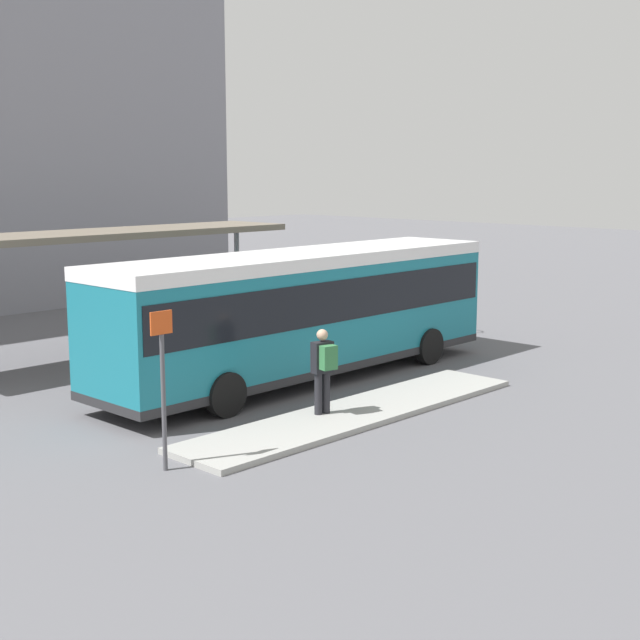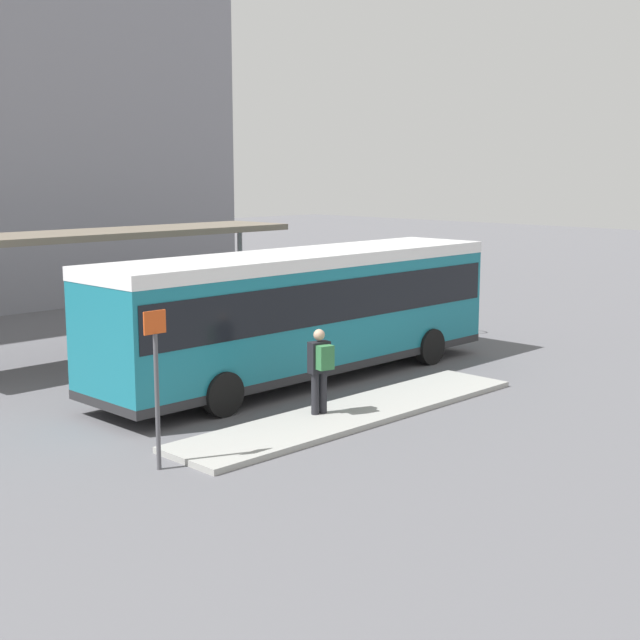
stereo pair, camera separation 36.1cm
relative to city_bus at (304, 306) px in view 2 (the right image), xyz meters
The scene contains 12 objects.
ground_plane 1.86m from the city_bus, behind, with size 120.00×120.00×0.00m, color #5B5B60.
curb_island 3.96m from the city_bus, 116.46° to the right, with size 9.00×1.80×0.12m.
city_bus is the anchor object (origin of this frame).
pedestrian_waiting 3.74m from the city_bus, 128.81° to the right, with size 0.48×0.52×1.79m.
bicycle_white 8.62m from the city_bus, ahead, with size 0.48×1.78×0.77m.
bicycle_blue 9.16m from the city_bus, 14.66° to the left, with size 0.48×1.58×0.69m.
bicycle_green 9.30m from the city_bus, 19.97° to the left, with size 0.48×1.59×0.69m.
bicycle_yellow 9.58m from the city_bus, 24.88° to the left, with size 0.48×1.60×0.69m.
station_shelter 6.50m from the city_bus, 109.58° to the left, with size 12.03×2.53×3.51m.
potted_planter_near_shelter 5.00m from the city_bus, 55.68° to the left, with size 0.79×0.79×1.15m.
potted_planter_far_side 3.71m from the city_bus, 97.10° to the left, with size 1.03×1.03×1.49m.
platform_sign 7.21m from the city_bus, 154.66° to the right, with size 0.44×0.08×2.80m.
Camera 2 is at (-15.06, -15.54, 5.14)m, focal length 50.00 mm.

